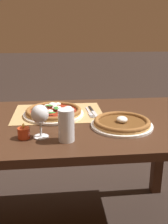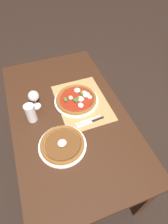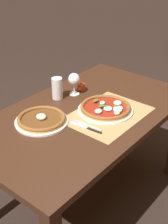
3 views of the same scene
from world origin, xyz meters
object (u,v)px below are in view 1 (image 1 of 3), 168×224
at_px(wine_glass, 40,116).
at_px(knife, 93,112).
at_px(pizza_far, 122,123).
at_px(votive_candle, 24,133).
at_px(pint_glass, 66,126).
at_px(fork, 89,112).
at_px(pizza_near, 54,111).

height_order(wine_glass, knife, wine_glass).
bearing_deg(pizza_far, votive_candle, 11.48).
bearing_deg(pint_glass, wine_glass, -22.83).
relative_size(pint_glass, fork, 0.72).
bearing_deg(wine_glass, votive_candle, 1.81).
bearing_deg(wine_glass, pizza_far, -166.75).
bearing_deg(knife, pizza_near, 6.09).
relative_size(pizza_near, pizza_far, 1.09).
relative_size(pizza_near, knife, 1.59).
bearing_deg(fork, wine_glass, 50.61).
bearing_deg(votive_candle, pizza_near, -113.06).
relative_size(wine_glass, votive_candle, 2.15).
height_order(fork, votive_candle, votive_candle).
xyz_separation_m(pizza_near, votive_candle, (0.13, 0.31, 0.00)).
relative_size(wine_glass, knife, 0.72).
height_order(pizza_near, wine_glass, wine_glass).
height_order(wine_glass, fork, wine_glass).
xyz_separation_m(pizza_far, pint_glass, (0.29, 0.14, 0.05)).
xyz_separation_m(pint_glass, knife, (-0.17, -0.38, -0.06)).
height_order(pint_glass, knife, pint_glass).
height_order(pint_glass, fork, pint_glass).
distance_m(fork, votive_candle, 0.47).
bearing_deg(pint_glass, votive_candle, -13.56).
relative_size(wine_glass, pint_glass, 1.07).
relative_size(pizza_near, pint_glass, 2.37).
xyz_separation_m(pizza_far, knife, (0.11, -0.24, -0.01)).
distance_m(wine_glass, pint_glass, 0.13).
xyz_separation_m(wine_glass, fork, (-0.27, -0.32, -0.10)).
height_order(pizza_near, votive_candle, votive_candle).
height_order(pizza_far, fork, pizza_far).
xyz_separation_m(pizza_near, wine_glass, (0.06, 0.31, 0.08)).
height_order(fork, knife, knife).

